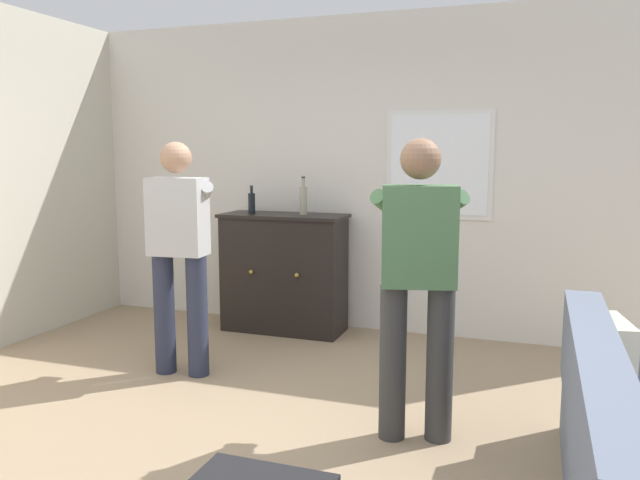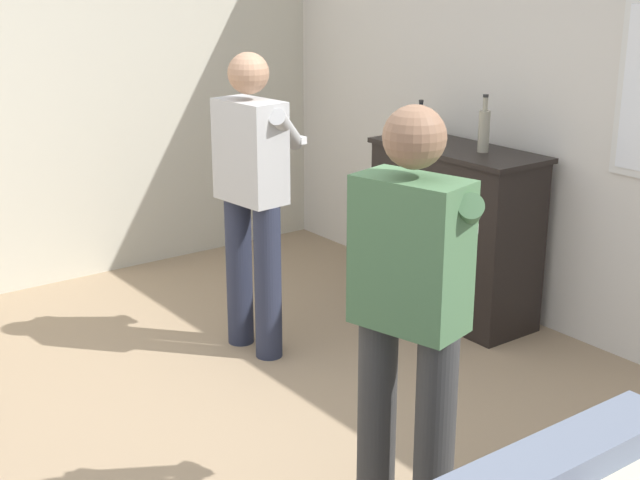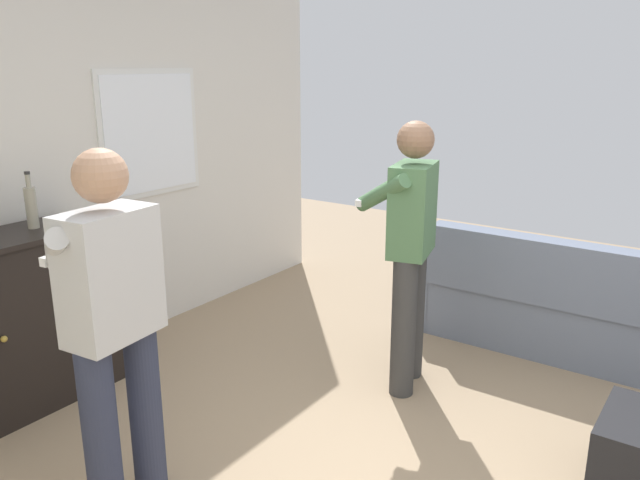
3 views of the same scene
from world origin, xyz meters
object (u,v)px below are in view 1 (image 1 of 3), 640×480
(person_standing_right, at_px, (418,275))
(bottle_wine_green, at_px, (303,200))
(sideboard_cabinet, at_px, (284,273))
(bottle_liquor_amber, at_px, (252,202))
(person_standing_left, at_px, (179,247))

(person_standing_right, bearing_deg, bottle_wine_green, 127.20)
(sideboard_cabinet, relative_size, bottle_liquor_amber, 4.44)
(sideboard_cabinet, relative_size, person_standing_left, 0.67)
(sideboard_cabinet, distance_m, person_standing_right, 2.36)
(sideboard_cabinet, distance_m, person_standing_left, 1.37)
(bottle_wine_green, xyz_separation_m, bottle_liquor_amber, (-0.47, -0.06, -0.03))
(bottle_wine_green, distance_m, bottle_liquor_amber, 0.48)
(bottle_liquor_amber, xyz_separation_m, person_standing_left, (0.02, -1.24, -0.22))
(person_standing_right, bearing_deg, bottle_liquor_amber, 136.72)
(sideboard_cabinet, distance_m, bottle_wine_green, 0.69)
(sideboard_cabinet, relative_size, person_standing_right, 0.67)
(bottle_liquor_amber, bearing_deg, person_standing_right, -43.28)
(sideboard_cabinet, height_order, person_standing_left, person_standing_left)
(person_standing_right, bearing_deg, person_standing_left, 165.29)
(bottle_wine_green, relative_size, bottle_liquor_amber, 1.33)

